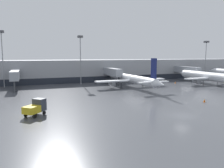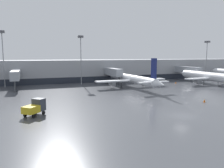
% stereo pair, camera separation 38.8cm
% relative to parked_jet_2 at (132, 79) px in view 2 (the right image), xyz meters
% --- Properties ---
extents(ground_plane, '(320.00, 320.00, 0.00)m').
position_rel_parked_jet_2_xyz_m(ground_plane, '(-7.24, -35.71, -2.96)').
color(ground_plane, '#424449').
extents(terminal_building, '(160.00, 31.07, 9.00)m').
position_rel_parked_jet_2_xyz_m(terminal_building, '(-7.18, 26.06, 1.54)').
color(terminal_building, '#9EA0A5').
rests_on(terminal_building, ground_plane).
extents(parked_jet_2, '(25.71, 37.95, 10.08)m').
position_rel_parked_jet_2_xyz_m(parked_jet_2, '(0.00, 0.00, 0.00)').
color(parked_jet_2, silver).
rests_on(parked_jet_2, ground_plane).
extents(parked_jet_3, '(20.72, 35.76, 9.83)m').
position_rel_parked_jet_2_xyz_m(parked_jet_3, '(30.44, -4.11, 0.10)').
color(parked_jet_3, silver).
rests_on(parked_jet_3, ground_plane).
extents(service_truck_0, '(4.33, 4.39, 2.96)m').
position_rel_parked_jet_2_xyz_m(service_truck_0, '(-31.92, -26.09, -1.41)').
color(service_truck_0, gold).
rests_on(service_truck_0, ground_plane).
extents(traffic_cone_0, '(0.48, 0.48, 0.71)m').
position_rel_parked_jet_2_xyz_m(traffic_cone_0, '(5.25, -28.04, -2.60)').
color(traffic_cone_0, orange).
rests_on(traffic_cone_0, ground_plane).
extents(traffic_cone_1, '(0.51, 0.51, 0.71)m').
position_rel_parked_jet_2_xyz_m(traffic_cone_1, '(21.08, 3.71, -2.60)').
color(traffic_cone_1, orange).
rests_on(traffic_cone_1, ground_plane).
extents(apron_light_mast_2, '(1.80, 1.80, 19.12)m').
position_rel_parked_jet_2_xyz_m(apron_light_mast_2, '(-40.72, 15.46, 12.05)').
color(apron_light_mast_2, gray).
rests_on(apron_light_mast_2, ground_plane).
extents(apron_light_mast_4, '(1.80, 1.80, 17.61)m').
position_rel_parked_jet_2_xyz_m(apron_light_mast_4, '(45.38, 13.61, 11.01)').
color(apron_light_mast_4, gray).
rests_on(apron_light_mast_4, ground_plane).
extents(apron_light_mast_7, '(1.80, 1.80, 18.19)m').
position_rel_parked_jet_2_xyz_m(apron_light_mast_7, '(-14.30, 14.19, 11.41)').
color(apron_light_mast_7, gray).
rests_on(apron_light_mast_7, ground_plane).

